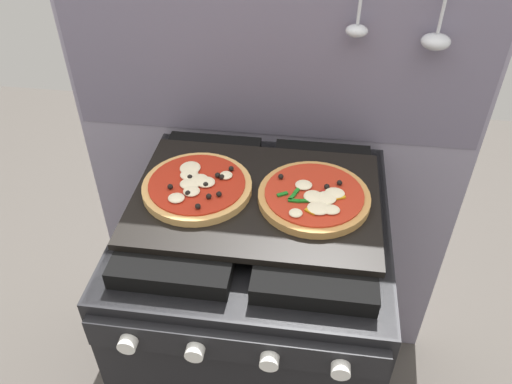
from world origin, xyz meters
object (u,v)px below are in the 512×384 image
Objects in this scene: baking_tray at (256,198)px; pizza_right at (314,197)px; stove at (256,325)px; pizza_left at (197,185)px.

pizza_right is (0.13, -0.00, 0.02)m from baking_tray.
baking_tray is at bearing 90.00° from stove.
pizza_left is 1.00× the size of pizza_right.
pizza_right is at bearing -0.72° from baking_tray.
pizza_left is (-0.13, 0.00, 0.48)m from stove.
pizza_left is at bearing 178.83° from baking_tray.
baking_tray is at bearing -1.17° from pizza_left.
pizza_left reaches higher than stove.
pizza_left is at bearing 178.12° from stove.
pizza_right is (0.26, -0.00, -0.00)m from pizza_left.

